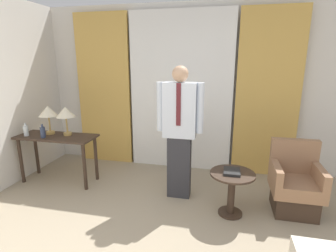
# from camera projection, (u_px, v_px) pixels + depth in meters

# --- Properties ---
(wall_back) EXTENTS (10.00, 0.06, 2.70)m
(wall_back) POSITION_uv_depth(u_px,v_px,m) (182.00, 88.00, 4.40)
(wall_back) COLOR silver
(wall_back) RESTS_ON ground_plane
(curtain_sheer_center) EXTENTS (1.68, 0.06, 2.58)m
(curtain_sheer_center) POSITION_uv_depth(u_px,v_px,m) (180.00, 93.00, 4.30)
(curtain_sheer_center) COLOR white
(curtain_sheer_center) RESTS_ON ground_plane
(curtain_drape_left) EXTENTS (0.95, 0.06, 2.58)m
(curtain_drape_left) POSITION_uv_depth(u_px,v_px,m) (104.00, 91.00, 4.58)
(curtain_drape_left) COLOR gold
(curtain_drape_left) RESTS_ON ground_plane
(curtain_drape_right) EXTENTS (0.95, 0.06, 2.58)m
(curtain_drape_right) POSITION_uv_depth(u_px,v_px,m) (267.00, 95.00, 4.01)
(curtain_drape_right) COLOR gold
(curtain_drape_right) RESTS_ON ground_plane
(desk) EXTENTS (1.17, 0.46, 0.73)m
(desk) POSITION_uv_depth(u_px,v_px,m) (57.00, 144.00, 3.92)
(desk) COLOR #38281E
(desk) RESTS_ON ground_plane
(table_lamp_left) EXTENTS (0.28, 0.28, 0.43)m
(table_lamp_left) POSITION_uv_depth(u_px,v_px,m) (48.00, 112.00, 3.90)
(table_lamp_left) COLOR tan
(table_lamp_left) RESTS_ON desk
(table_lamp_right) EXTENTS (0.28, 0.28, 0.43)m
(table_lamp_right) POSITION_uv_depth(u_px,v_px,m) (66.00, 113.00, 3.84)
(table_lamp_right) COLOR tan
(table_lamp_right) RESTS_ON desk
(bottle_near_edge) EXTENTS (0.07, 0.07, 0.20)m
(bottle_near_edge) POSITION_uv_depth(u_px,v_px,m) (43.00, 132.00, 3.77)
(bottle_near_edge) COLOR #2D3851
(bottle_near_edge) RESTS_ON desk
(bottle_by_lamp) EXTENTS (0.07, 0.07, 0.19)m
(bottle_by_lamp) POSITION_uv_depth(u_px,v_px,m) (26.00, 131.00, 3.87)
(bottle_by_lamp) COLOR silver
(bottle_by_lamp) RESTS_ON desk
(person) EXTENTS (0.61, 0.21, 1.76)m
(person) POSITION_uv_depth(u_px,v_px,m) (180.00, 128.00, 3.39)
(person) COLOR #2D2D33
(person) RESTS_ON ground_plane
(armchair) EXTENTS (0.56, 0.56, 0.86)m
(armchair) POSITION_uv_depth(u_px,v_px,m) (295.00, 186.00, 3.20)
(armchair) COLOR #38281E
(armchair) RESTS_ON ground_plane
(side_table) EXTENTS (0.53, 0.53, 0.54)m
(side_table) POSITION_uv_depth(u_px,v_px,m) (232.00, 186.00, 3.11)
(side_table) COLOR #38281E
(side_table) RESTS_ON ground_plane
(book) EXTENTS (0.19, 0.24, 0.03)m
(book) POSITION_uv_depth(u_px,v_px,m) (232.00, 171.00, 3.07)
(book) COLOR black
(book) RESTS_ON side_table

